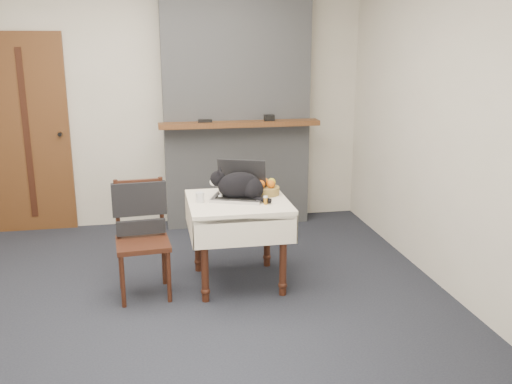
# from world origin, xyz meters

# --- Properties ---
(ground) EXTENTS (4.50, 4.50, 0.00)m
(ground) POSITION_xyz_m (0.00, 0.00, 0.00)
(ground) COLOR black
(ground) RESTS_ON ground
(room_shell) EXTENTS (4.52, 4.01, 2.61)m
(room_shell) POSITION_xyz_m (0.00, 0.46, 1.76)
(room_shell) COLOR beige
(room_shell) RESTS_ON ground
(door) EXTENTS (0.82, 0.10, 2.00)m
(door) POSITION_xyz_m (-1.20, 1.97, 1.00)
(door) COLOR brown
(door) RESTS_ON ground
(chimney) EXTENTS (1.62, 0.48, 2.60)m
(chimney) POSITION_xyz_m (0.90, 1.85, 1.30)
(chimney) COLOR gray
(chimney) RESTS_ON ground
(side_table) EXTENTS (0.78, 0.78, 0.70)m
(side_table) POSITION_xyz_m (0.66, 0.26, 0.59)
(side_table) COLOR #37170F
(side_table) RESTS_ON ground
(laptop) EXTENTS (0.49, 0.45, 0.29)m
(laptop) POSITION_xyz_m (0.69, 0.34, 0.77)
(laptop) COLOR #B7B7BC
(laptop) RESTS_ON side_table
(cat) EXTENTS (0.46, 0.35, 0.25)m
(cat) POSITION_xyz_m (0.69, 0.28, 0.81)
(cat) COLOR black
(cat) RESTS_ON side_table
(cream_jar) EXTENTS (0.07, 0.07, 0.08)m
(cream_jar) POSITION_xyz_m (0.36, 0.25, 0.74)
(cream_jar) COLOR silver
(cream_jar) RESTS_ON side_table
(pill_bottle) EXTENTS (0.03, 0.03, 0.07)m
(pill_bottle) POSITION_xyz_m (0.85, 0.10, 0.73)
(pill_bottle) COLOR #A86C14
(pill_bottle) RESTS_ON side_table
(fruit_basket) EXTENTS (0.22, 0.22, 0.13)m
(fruit_basket) POSITION_xyz_m (0.91, 0.38, 0.75)
(fruit_basket) COLOR olive
(fruit_basket) RESTS_ON side_table
(desk_clutter) EXTENTS (0.13, 0.10, 0.01)m
(desk_clutter) POSITION_xyz_m (0.85, 0.35, 0.70)
(desk_clutter) COLOR black
(desk_clutter) RESTS_ON side_table
(chair) EXTENTS (0.43, 0.42, 0.89)m
(chair) POSITION_xyz_m (-0.09, 0.25, 0.57)
(chair) COLOR #37170F
(chair) RESTS_ON ground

